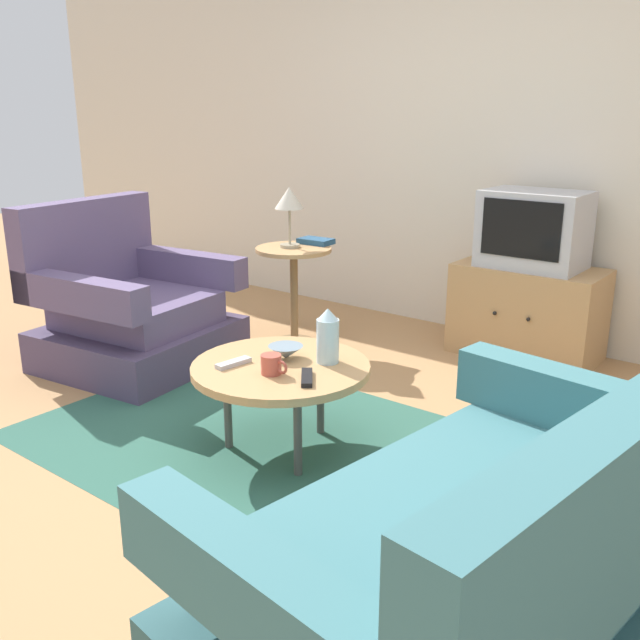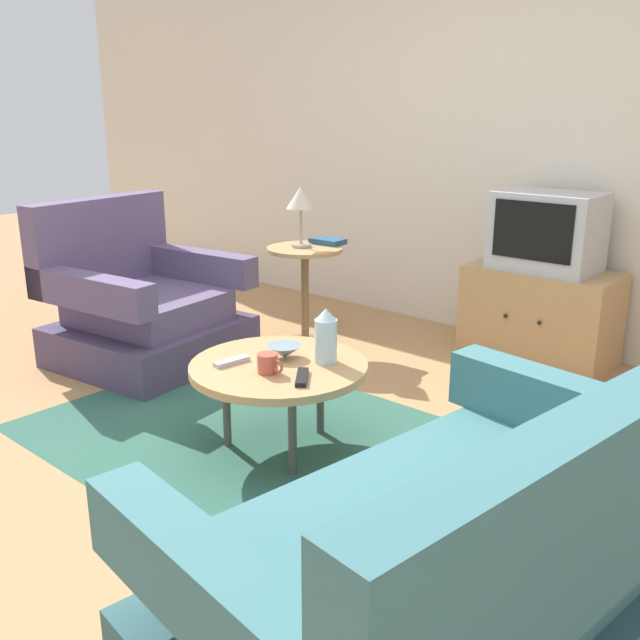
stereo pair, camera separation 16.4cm
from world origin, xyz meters
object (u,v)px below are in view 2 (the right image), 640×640
at_px(armchair, 141,309).
at_px(table_lamp, 301,201).
at_px(vase, 326,336).
at_px(mug, 268,363).
at_px(bowl, 285,351).
at_px(couch, 456,571).
at_px(coffee_table, 279,370).
at_px(television, 547,231).
at_px(tv_remote_dark, 302,377).
at_px(side_table, 305,276).
at_px(tv_stand, 540,315).
at_px(tv_remote_silver, 232,361).
at_px(book, 328,241).

height_order(armchair, table_lamp, table_lamp).
xyz_separation_m(vase, mug, (-0.10, -0.26, -0.08)).
bearing_deg(bowl, couch, -27.57).
bearing_deg(coffee_table, television, 79.06).
height_order(television, tv_remote_dark, television).
height_order(couch, television, television).
distance_m(coffee_table, bowl, 0.10).
bearing_deg(side_table, bowl, -51.42).
relative_size(couch, bowl, 10.54).
relative_size(tv_stand, television, 1.48).
bearing_deg(tv_remote_silver, book, -146.77).
relative_size(bowl, tv_remote_dark, 0.93).
height_order(armchair, tv_remote_dark, armchair).
bearing_deg(armchair, couch, 64.47).
bearing_deg(side_table, book, 80.55).
bearing_deg(tv_remote_dark, side_table, -176.68).
height_order(tv_stand, book, book).
bearing_deg(tv_remote_silver, mug, 104.85).
relative_size(table_lamp, mug, 2.86).
xyz_separation_m(armchair, tv_remote_dark, (1.67, -0.38, 0.11)).
height_order(vase, tv_remote_dark, vase).
xyz_separation_m(coffee_table, television, (0.36, 1.86, 0.41)).
height_order(coffee_table, vase, vase).
bearing_deg(tv_remote_silver, television, 173.01).
relative_size(coffee_table, tv_remote_silver, 4.54).
bearing_deg(table_lamp, book, 73.78).
distance_m(couch, tv_remote_silver, 1.47).
bearing_deg(couch, book, 55.03).
distance_m(tv_stand, vase, 1.75).
relative_size(table_lamp, tv_remote_dark, 2.24).
bearing_deg(tv_stand, coffee_table, -100.88).
xyz_separation_m(couch, coffee_table, (-1.24, 0.59, 0.09)).
bearing_deg(coffee_table, tv_stand, 79.12).
relative_size(coffee_table, mug, 5.94).
bearing_deg(tv_remote_dark, armchair, -141.55).
bearing_deg(mug, book, 122.20).
relative_size(tv_stand, tv_remote_silver, 5.02).
bearing_deg(tv_remote_dark, mug, -115.33).
bearing_deg(vase, couch, -34.03).
xyz_separation_m(table_lamp, tv_remote_dark, (1.13, -1.22, -0.51)).
distance_m(coffee_table, tv_stand, 1.90).
xyz_separation_m(side_table, mug, (0.94, -1.26, -0.01)).
xyz_separation_m(couch, table_lamp, (-2.16, 1.74, 0.64)).
bearing_deg(television, bowl, -102.37).
bearing_deg(book, vase, -52.91).
xyz_separation_m(armchair, television, (1.83, 1.54, 0.48)).
bearing_deg(couch, tv_stand, 27.25).
bearing_deg(tv_remote_dark, television, 136.82).
height_order(armchair, bowl, armchair).
height_order(coffee_table, book, book).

